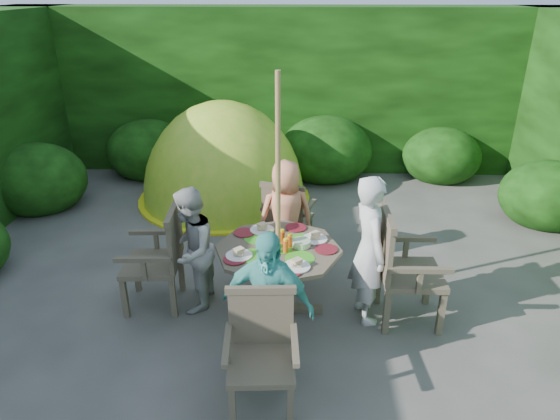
{
  "coord_description": "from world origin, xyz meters",
  "views": [
    {
      "loc": [
        0.2,
        -4.16,
        2.8
      ],
      "look_at": [
        0.02,
        0.13,
        0.85
      ],
      "focal_mm": 32.0,
      "sensor_mm": 36.0,
      "label": 1
    }
  ],
  "objects_px": {
    "garden_chair_back": "(286,216)",
    "parasol_pole": "(278,203)",
    "garden_chair_left": "(160,257)",
    "dome_tent": "(224,198)",
    "garden_chair_right": "(402,266)",
    "child_left": "(190,250)",
    "child_back": "(286,216)",
    "child_right": "(369,250)",
    "child_front": "(267,305)",
    "patio_table": "(279,258)",
    "garden_chair_front": "(261,349)"
  },
  "relations": [
    {
      "from": "garden_chair_back",
      "to": "parasol_pole",
      "type": "bearing_deg",
      "value": 105.59
    },
    {
      "from": "garden_chair_left",
      "to": "dome_tent",
      "type": "relative_size",
      "value": 0.33
    },
    {
      "from": "garden_chair_right",
      "to": "garden_chair_left",
      "type": "height_order",
      "value": "garden_chair_right"
    },
    {
      "from": "parasol_pole",
      "to": "garden_chair_left",
      "type": "xyz_separation_m",
      "value": [
        -1.09,
        0.07,
        -0.59
      ]
    },
    {
      "from": "child_left",
      "to": "dome_tent",
      "type": "height_order",
      "value": "dome_tent"
    },
    {
      "from": "garden_chair_left",
      "to": "dome_tent",
      "type": "height_order",
      "value": "dome_tent"
    },
    {
      "from": "garden_chair_right",
      "to": "child_back",
      "type": "xyz_separation_m",
      "value": [
        -1.04,
        0.87,
        0.06
      ]
    },
    {
      "from": "parasol_pole",
      "to": "garden_chair_right",
      "type": "bearing_deg",
      "value": -3.49
    },
    {
      "from": "garden_chair_back",
      "to": "child_right",
      "type": "relative_size",
      "value": 0.62
    },
    {
      "from": "garden_chair_back",
      "to": "child_right",
      "type": "bearing_deg",
      "value": 141.09
    },
    {
      "from": "garden_chair_right",
      "to": "child_front",
      "type": "bearing_deg",
      "value": 121.84
    },
    {
      "from": "patio_table",
      "to": "child_right",
      "type": "xyz_separation_m",
      "value": [
        0.79,
        -0.04,
        0.13
      ]
    },
    {
      "from": "garden_chair_right",
      "to": "child_right",
      "type": "relative_size",
      "value": 0.74
    },
    {
      "from": "garden_chair_left",
      "to": "dome_tent",
      "type": "xyz_separation_m",
      "value": [
        0.2,
        2.59,
        -0.51
      ]
    },
    {
      "from": "parasol_pole",
      "to": "child_front",
      "type": "xyz_separation_m",
      "value": [
        -0.04,
        -0.8,
        -0.49
      ]
    },
    {
      "from": "garden_chair_back",
      "to": "child_front",
      "type": "relative_size",
      "value": 0.69
    },
    {
      "from": "child_right",
      "to": "dome_tent",
      "type": "relative_size",
      "value": 0.47
    },
    {
      "from": "parasol_pole",
      "to": "dome_tent",
      "type": "xyz_separation_m",
      "value": [
        -0.89,
        2.66,
        -1.1
      ]
    },
    {
      "from": "child_right",
      "to": "child_left",
      "type": "distance_m",
      "value": 1.6
    },
    {
      "from": "dome_tent",
      "to": "child_back",
      "type": "bearing_deg",
      "value": -44.15
    },
    {
      "from": "garden_chair_right",
      "to": "dome_tent",
      "type": "distance_m",
      "value": 3.41
    },
    {
      "from": "garden_chair_back",
      "to": "child_left",
      "type": "height_order",
      "value": "child_left"
    },
    {
      "from": "child_right",
      "to": "child_back",
      "type": "relative_size",
      "value": 1.14
    },
    {
      "from": "patio_table",
      "to": "child_front",
      "type": "distance_m",
      "value": 0.8
    },
    {
      "from": "garden_chair_left",
      "to": "garden_chair_right",
      "type": "bearing_deg",
      "value": 83.15
    },
    {
      "from": "garden_chair_front",
      "to": "child_back",
      "type": "height_order",
      "value": "child_back"
    },
    {
      "from": "garden_chair_right",
      "to": "garden_chair_left",
      "type": "distance_m",
      "value": 2.19
    },
    {
      "from": "parasol_pole",
      "to": "child_front",
      "type": "distance_m",
      "value": 0.94
    },
    {
      "from": "dome_tent",
      "to": "garden_chair_left",
      "type": "bearing_deg",
      "value": -75.32
    },
    {
      "from": "child_front",
      "to": "dome_tent",
      "type": "height_order",
      "value": "dome_tent"
    },
    {
      "from": "child_back",
      "to": "child_front",
      "type": "xyz_separation_m",
      "value": [
        -0.09,
        -1.6,
        0.01
      ]
    },
    {
      "from": "parasol_pole",
      "to": "garden_chair_back",
      "type": "height_order",
      "value": "parasol_pole"
    },
    {
      "from": "garden_chair_back",
      "to": "child_back",
      "type": "bearing_deg",
      "value": 108.13
    },
    {
      "from": "patio_table",
      "to": "garden_chair_front",
      "type": "bearing_deg",
      "value": -93.8
    },
    {
      "from": "garden_chair_right",
      "to": "child_right",
      "type": "distance_m",
      "value": 0.33
    },
    {
      "from": "child_back",
      "to": "dome_tent",
      "type": "relative_size",
      "value": 0.41
    },
    {
      "from": "garden_chair_front",
      "to": "child_front",
      "type": "relative_size",
      "value": 0.69
    },
    {
      "from": "patio_table",
      "to": "child_right",
      "type": "height_order",
      "value": "child_right"
    },
    {
      "from": "child_left",
      "to": "garden_chair_left",
      "type": "bearing_deg",
      "value": -92.86
    },
    {
      "from": "garden_chair_back",
      "to": "garden_chair_front",
      "type": "bearing_deg",
      "value": 104.87
    },
    {
      "from": "parasol_pole",
      "to": "garden_chair_left",
      "type": "bearing_deg",
      "value": 176.36
    },
    {
      "from": "garden_chair_left",
      "to": "garden_chair_back",
      "type": "distance_m",
      "value": 1.54
    },
    {
      "from": "garden_chair_back",
      "to": "garden_chair_left",
      "type": "bearing_deg",
      "value": 60.15
    },
    {
      "from": "child_right",
      "to": "child_front",
      "type": "distance_m",
      "value": 1.13
    },
    {
      "from": "patio_table",
      "to": "garden_chair_left",
      "type": "bearing_deg",
      "value": 176.41
    },
    {
      "from": "garden_chair_back",
      "to": "child_back",
      "type": "distance_m",
      "value": 0.34
    },
    {
      "from": "garden_chair_left",
      "to": "dome_tent",
      "type": "bearing_deg",
      "value": 172.24
    },
    {
      "from": "garden_chair_back",
      "to": "child_right",
      "type": "xyz_separation_m",
      "value": [
        0.76,
        -1.15,
        0.23
      ]
    },
    {
      "from": "parasol_pole",
      "to": "child_right",
      "type": "height_order",
      "value": "parasol_pole"
    },
    {
      "from": "patio_table",
      "to": "dome_tent",
      "type": "bearing_deg",
      "value": 108.62
    }
  ]
}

